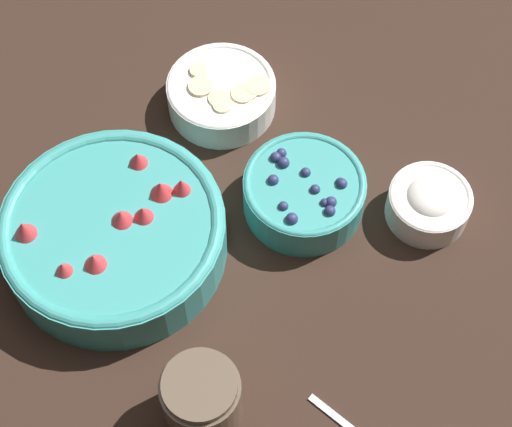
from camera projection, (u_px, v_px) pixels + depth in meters
The scene contains 6 objects.
ground_plane at pixel (243, 205), 1.08m from camera, with size 4.00×4.00×0.00m, color black.
bowl_strawberries at pixel (114, 233), 1.02m from camera, with size 0.27×0.27×0.09m.
bowl_blueberries at pixel (304, 191), 1.06m from camera, with size 0.15×0.15×0.06m.
bowl_bananas at pixel (222, 93), 1.14m from camera, with size 0.15×0.15×0.05m.
bowl_cream at pixel (429, 202), 1.05m from camera, with size 0.10×0.10×0.05m.
jar_chocolate at pixel (202, 400), 0.91m from camera, with size 0.09×0.09×0.09m.
Camera 1 is at (-0.42, 0.36, 0.93)m, focal length 60.00 mm.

